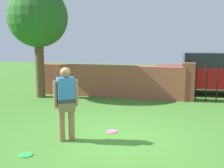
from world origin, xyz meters
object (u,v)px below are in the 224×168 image
Objects in this scene: frisbee_green at (26,155)px; frisbee_pink at (112,131)px; person at (66,101)px; car at (208,73)px; tree at (38,18)px.

frisbee_green is 2.17m from frisbee_pink.
frisbee_green is at bearing -124.39° from frisbee_pink.
person reaches higher than frisbee_green.
person is at bearing 66.56° from frisbee_green.
person is 1.38m from frisbee_green.
person is 7.41m from car.
tree reaches higher than car.
tree is 7.14m from car.
person is (3.03, -4.16, -2.14)m from tree.
tree is 15.60× the size of frisbee_pink.
car reaches higher than frisbee_pink.
frisbee_pink is (-2.51, -5.80, -0.85)m from car.
car is (6.34, 2.46, -2.17)m from tree.
frisbee_pink is (1.23, 1.79, 0.00)m from frisbee_green.
person is 1.45m from frisbee_pink.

